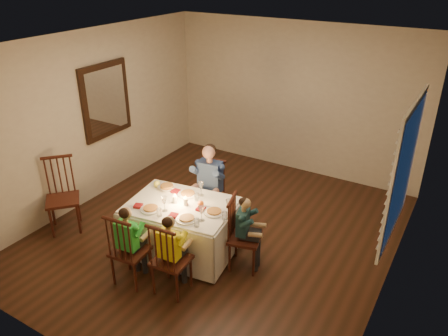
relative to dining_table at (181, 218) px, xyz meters
The scene contains 26 objects.
ground 0.79m from the dining_table, 71.54° to the left, with size 5.00×5.00×0.00m, color black.
wall_left 2.28m from the dining_table, 164.34° to the left, with size 0.02×5.00×2.60m, color beige.
wall_right 2.63m from the dining_table, 13.29° to the left, with size 0.02×5.00×2.60m, color beige.
wall_back 3.18m from the dining_table, 86.42° to the left, with size 4.50×0.02×2.60m, color beige.
ceiling 2.19m from the dining_table, 71.54° to the left, with size 5.00×5.00×0.00m, color white.
dining_table is the anchor object (origin of this frame).
chair_adult 0.91m from the dining_table, 94.48° to the left, with size 0.39×0.37×0.96m, color #33130E, non-canonical shape.
chair_near_left 0.95m from the dining_table, 101.49° to the right, with size 0.39×0.37×0.96m, color #33130E, non-canonical shape.
chair_near_right 0.92m from the dining_table, 62.75° to the right, with size 0.39×0.37×0.96m, color #33130E, non-canonical shape.
chair_end 1.00m from the dining_table, ahead, with size 0.39×0.37×0.96m, color #33130E, non-canonical shape.
chair_extra 1.83m from the dining_table, 165.48° to the right, with size 0.44×0.42×1.07m, color #33130E, non-canonical shape.
adult 0.91m from the dining_table, 94.48° to the left, with size 0.44×0.40×1.22m, color #324B7D, non-canonical shape.
child_green 0.95m from the dining_table, 101.49° to the right, with size 0.32×0.30×1.02m, color green, non-canonical shape.
child_yellow 0.92m from the dining_table, 62.75° to the right, with size 0.32×0.29×1.01m, color yellow, non-canonical shape.
child_teal 1.00m from the dining_table, ahead, with size 0.30×0.28×0.98m, color #1A3B42, non-canonical shape.
setting_adult 0.33m from the dining_table, 104.17° to the left, with size 0.26×0.26×0.02m, color white.
setting_green 0.44m from the dining_table, 128.30° to the right, with size 0.26×0.26×0.02m, color white.
setting_yellow 0.43m from the dining_table, 42.80° to the right, with size 0.26×0.26×0.02m, color white.
setting_teal 0.52m from the dining_table, ahead, with size 0.26×0.26×0.02m, color white.
candle_left 0.26m from the dining_table, behind, with size 0.06×0.06×0.10m, color silver.
candle_right 0.26m from the dining_table, ahead, with size 0.06×0.06×0.10m, color silver.
squash 0.63m from the dining_table, 159.35° to the left, with size 0.09×0.09×0.09m, color #FFF643.
orange_fruit 0.36m from the dining_table, 18.52° to the left, with size 0.08×0.08×0.08m, color orange.
serving_bowl 0.49m from the dining_table, 150.84° to the left, with size 0.22×0.22×0.05m, color white.
wall_mirror 2.42m from the dining_table, 156.59° to the left, with size 0.06×0.95×1.15m.
window_blinds 2.69m from the dining_table, 15.76° to the left, with size 0.07×1.34×1.54m.
Camera 1 is at (2.71, -4.35, 3.52)m, focal length 35.00 mm.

